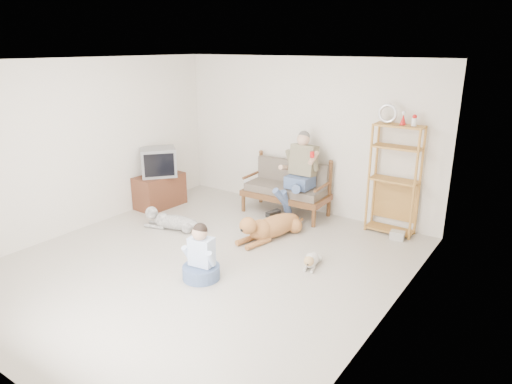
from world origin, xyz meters
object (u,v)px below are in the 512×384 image
Objects in this scene: loveseat at (288,187)px; golden_retriever at (270,227)px; tv_stand at (159,191)px; etagere at (394,179)px.

loveseat is 1.22m from golden_retriever.
tv_stand is (-2.13, -1.06, -0.19)m from loveseat.
etagere is at bearing 20.30° from tv_stand.
etagere is at bearing 3.12° from loveseat.
loveseat is 2.39m from tv_stand.
golden_retriever is (-1.46, -1.30, -0.71)m from etagere.
tv_stand reaches higher than golden_retriever.
tv_stand is at bearing -155.96° from loveseat.
loveseat reaches higher than golden_retriever.
etagere reaches higher than tv_stand.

